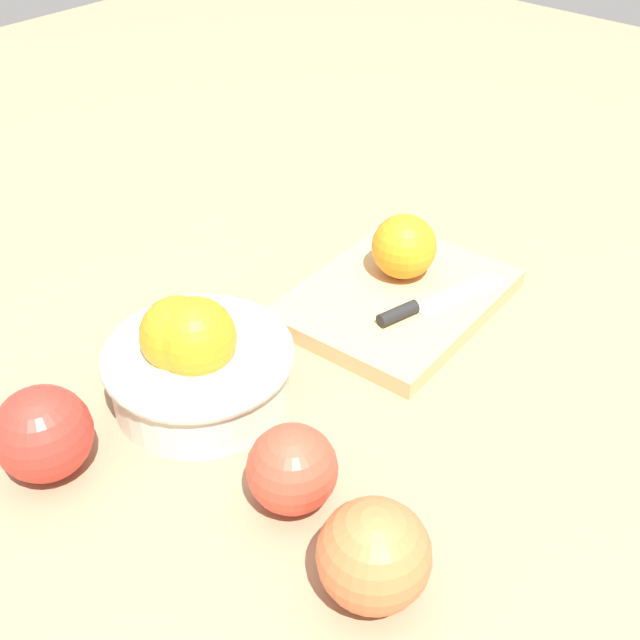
{
  "coord_description": "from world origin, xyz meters",
  "views": [
    {
      "loc": [
        -0.44,
        -0.37,
        0.5
      ],
      "look_at": [
        0.01,
        0.04,
        0.04
      ],
      "focal_mm": 44.88,
      "sensor_mm": 36.0,
      "label": 1
    }
  ],
  "objects_px": {
    "orange_on_board": "(404,247)",
    "apple_back_left": "(43,434)",
    "knife": "(426,306)",
    "apple_front_left_2": "(292,469)",
    "bowl": "(196,360)",
    "apple_front_left": "(374,555)",
    "cutting_board": "(397,298)"
  },
  "relations": [
    {
      "from": "orange_on_board",
      "to": "apple_back_left",
      "type": "distance_m",
      "value": 0.41
    },
    {
      "from": "orange_on_board",
      "to": "apple_back_left",
      "type": "bearing_deg",
      "value": 171.69
    },
    {
      "from": "bowl",
      "to": "orange_on_board",
      "type": "height_order",
      "value": "bowl"
    },
    {
      "from": "apple_front_left",
      "to": "bowl",
      "type": "bearing_deg",
      "value": 77.4
    },
    {
      "from": "apple_back_left",
      "to": "cutting_board",
      "type": "bearing_deg",
      "value": -11.31
    },
    {
      "from": "cutting_board",
      "to": "apple_back_left",
      "type": "relative_size",
      "value": 2.91
    },
    {
      "from": "orange_on_board",
      "to": "knife",
      "type": "xyz_separation_m",
      "value": [
        -0.04,
        -0.06,
        -0.03
      ]
    },
    {
      "from": "orange_on_board",
      "to": "knife",
      "type": "bearing_deg",
      "value": -121.99
    },
    {
      "from": "bowl",
      "to": "orange_on_board",
      "type": "xyz_separation_m",
      "value": [
        0.26,
        -0.03,
        0.01
      ]
    },
    {
      "from": "orange_on_board",
      "to": "apple_front_left",
      "type": "xyz_separation_m",
      "value": [
        -0.32,
        -0.21,
        -0.01
      ]
    },
    {
      "from": "knife",
      "to": "apple_back_left",
      "type": "height_order",
      "value": "apple_back_left"
    },
    {
      "from": "orange_on_board",
      "to": "knife",
      "type": "distance_m",
      "value": 0.07
    },
    {
      "from": "apple_back_left",
      "to": "apple_front_left",
      "type": "height_order",
      "value": "same"
    },
    {
      "from": "bowl",
      "to": "apple_front_left",
      "type": "relative_size",
      "value": 2.12
    },
    {
      "from": "knife",
      "to": "apple_front_left_2",
      "type": "relative_size",
      "value": 2.15
    },
    {
      "from": "apple_front_left",
      "to": "apple_front_left_2",
      "type": "distance_m",
      "value": 0.1
    },
    {
      "from": "knife",
      "to": "apple_front_left_2",
      "type": "bearing_deg",
      "value": -167.47
    },
    {
      "from": "orange_on_board",
      "to": "apple_front_left_2",
      "type": "bearing_deg",
      "value": -158.7
    },
    {
      "from": "cutting_board",
      "to": "orange_on_board",
      "type": "xyz_separation_m",
      "value": [
        0.03,
        0.02,
        0.04
      ]
    },
    {
      "from": "bowl",
      "to": "apple_front_left",
      "type": "height_order",
      "value": "bowl"
    },
    {
      "from": "orange_on_board",
      "to": "knife",
      "type": "height_order",
      "value": "orange_on_board"
    },
    {
      "from": "cutting_board",
      "to": "apple_front_left",
      "type": "relative_size",
      "value": 2.88
    },
    {
      "from": "orange_on_board",
      "to": "apple_back_left",
      "type": "relative_size",
      "value": 0.86
    },
    {
      "from": "cutting_board",
      "to": "orange_on_board",
      "type": "relative_size",
      "value": 3.37
    },
    {
      "from": "apple_back_left",
      "to": "apple_front_left_2",
      "type": "height_order",
      "value": "apple_back_left"
    },
    {
      "from": "apple_back_left",
      "to": "apple_front_left",
      "type": "bearing_deg",
      "value": -72.43
    },
    {
      "from": "orange_on_board",
      "to": "apple_front_left_2",
      "type": "height_order",
      "value": "orange_on_board"
    },
    {
      "from": "orange_on_board",
      "to": "apple_front_left",
      "type": "distance_m",
      "value": 0.38
    },
    {
      "from": "cutting_board",
      "to": "apple_front_left_2",
      "type": "distance_m",
      "value": 0.28
    },
    {
      "from": "bowl",
      "to": "apple_back_left",
      "type": "xyz_separation_m",
      "value": [
        -0.14,
        0.02,
        -0.0
      ]
    },
    {
      "from": "knife",
      "to": "bowl",
      "type": "bearing_deg",
      "value": 158.03
    },
    {
      "from": "orange_on_board",
      "to": "apple_front_left",
      "type": "height_order",
      "value": "orange_on_board"
    }
  ]
}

